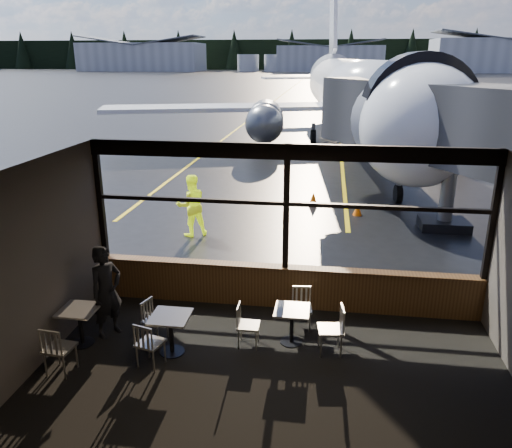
% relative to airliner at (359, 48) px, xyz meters
% --- Properties ---
extents(ground_plane, '(520.00, 520.00, 0.00)m').
position_rel_airliner_xyz_m(ground_plane, '(-2.24, 99.14, -5.57)').
color(ground_plane, black).
rests_on(ground_plane, ground).
extents(carpet_floor, '(8.00, 6.00, 0.01)m').
position_rel_airliner_xyz_m(carpet_floor, '(-2.24, -23.86, -5.56)').
color(carpet_floor, black).
rests_on(carpet_floor, ground).
extents(ceiling, '(8.00, 6.00, 0.04)m').
position_rel_airliner_xyz_m(ceiling, '(-2.24, -23.86, -2.07)').
color(ceiling, '#38332D').
rests_on(ceiling, ground).
extents(wall_left, '(0.04, 6.00, 3.50)m').
position_rel_airliner_xyz_m(wall_left, '(-6.24, -23.86, -3.82)').
color(wall_left, '#4C443D').
rests_on(wall_left, ground).
extents(wall_back, '(8.00, 0.04, 3.50)m').
position_rel_airliner_xyz_m(wall_back, '(-2.24, -26.86, -3.82)').
color(wall_back, '#4C443D').
rests_on(wall_back, ground).
extents(window_sill, '(8.00, 0.28, 0.90)m').
position_rel_airliner_xyz_m(window_sill, '(-2.24, -20.86, -5.12)').
color(window_sill, '#4A2D16').
rests_on(window_sill, ground).
extents(window_header, '(8.00, 0.18, 0.30)m').
position_rel_airliner_xyz_m(window_header, '(-2.24, -20.86, -2.22)').
color(window_header, black).
rests_on(window_header, ground).
extents(mullion_left, '(0.12, 0.12, 2.60)m').
position_rel_airliner_xyz_m(mullion_left, '(-6.19, -20.86, -3.37)').
color(mullion_left, black).
rests_on(mullion_left, ground).
extents(mullion_centre, '(0.12, 0.12, 2.60)m').
position_rel_airliner_xyz_m(mullion_centre, '(-2.24, -20.86, -3.37)').
color(mullion_centre, black).
rests_on(mullion_centre, ground).
extents(mullion_right, '(0.12, 0.12, 2.60)m').
position_rel_airliner_xyz_m(mullion_right, '(1.71, -20.86, -3.37)').
color(mullion_right, black).
rests_on(mullion_right, ground).
extents(window_transom, '(8.00, 0.10, 0.08)m').
position_rel_airliner_xyz_m(window_transom, '(-2.24, -20.86, -3.27)').
color(window_transom, black).
rests_on(window_transom, ground).
extents(airliner, '(33.75, 39.22, 11.14)m').
position_rel_airliner_xyz_m(airliner, '(0.00, 0.00, 0.00)').
color(airliner, white).
rests_on(airliner, ground_plane).
extents(jet_bridge, '(8.82, 10.78, 4.70)m').
position_rel_airliner_xyz_m(jet_bridge, '(1.36, -15.36, -3.22)').
color(jet_bridge, '#2D2D30').
rests_on(jet_bridge, ground_plane).
extents(cafe_table_near, '(0.64, 0.64, 0.70)m').
position_rel_airliner_xyz_m(cafe_table_near, '(-1.99, -22.27, -5.22)').
color(cafe_table_near, gray).
rests_on(cafe_table_near, carpet_floor).
extents(cafe_table_mid, '(0.68, 0.68, 0.75)m').
position_rel_airliner_xyz_m(cafe_table_mid, '(-4.10, -22.91, -5.20)').
color(cafe_table_mid, gray).
rests_on(cafe_table_mid, carpet_floor).
extents(cafe_table_left, '(0.66, 0.66, 0.73)m').
position_rel_airliner_xyz_m(cafe_table_left, '(-5.84, -22.87, -5.21)').
color(cafe_table_left, '#9B968F').
rests_on(cafe_table_left, carpet_floor).
extents(chair_near_e, '(0.56, 0.56, 0.92)m').
position_rel_airliner_xyz_m(chair_near_e, '(-1.28, -22.49, -5.11)').
color(chair_near_e, beige).
rests_on(chair_near_e, carpet_floor).
extents(chair_near_w, '(0.46, 0.46, 0.83)m').
position_rel_airliner_xyz_m(chair_near_w, '(-2.76, -22.48, -5.16)').
color(chair_near_w, beige).
rests_on(chair_near_w, carpet_floor).
extents(chair_near_n, '(0.50, 0.50, 0.83)m').
position_rel_airliner_xyz_m(chair_near_n, '(-1.84, -21.70, -5.16)').
color(chair_near_n, beige).
rests_on(chair_near_n, carpet_floor).
extents(chair_mid_s, '(0.58, 0.58, 0.87)m').
position_rel_airliner_xyz_m(chair_mid_s, '(-4.33, -23.34, -5.14)').
color(chair_mid_s, beige).
rests_on(chair_mid_s, carpet_floor).
extents(chair_mid_w, '(0.55, 0.55, 0.80)m').
position_rel_airliner_xyz_m(chair_mid_w, '(-4.52, -22.53, -5.17)').
color(chair_mid_w, '#AEA89D').
rests_on(chair_mid_w, carpet_floor).
extents(chair_left_s, '(0.55, 0.55, 0.92)m').
position_rel_airliner_xyz_m(chair_left_s, '(-5.76, -23.75, -5.11)').
color(chair_left_s, beige).
rests_on(chair_left_s, carpet_floor).
extents(passenger, '(0.70, 0.79, 1.81)m').
position_rel_airliner_xyz_m(passenger, '(-5.46, -22.47, -4.67)').
color(passenger, black).
rests_on(passenger, carpet_floor).
extents(ground_crew, '(1.13, 1.06, 1.85)m').
position_rel_airliner_xyz_m(ground_crew, '(-5.40, -16.71, -4.65)').
color(ground_crew, '#BFF219').
rests_on(ground_crew, ground_plane).
extents(cone_nose, '(0.31, 0.31, 0.43)m').
position_rel_airliner_xyz_m(cone_nose, '(-0.39, -14.01, -5.36)').
color(cone_nose, orange).
rests_on(cone_nose, ground_plane).
extents(cone_wing, '(0.34, 0.34, 0.47)m').
position_rel_airliner_xyz_m(cone_wing, '(-6.82, -2.79, -5.34)').
color(cone_wing, '#FC5C07').
rests_on(cone_wing, ground_plane).
extents(hangar_left, '(45.00, 18.00, 11.00)m').
position_rel_airliner_xyz_m(hangar_left, '(-72.24, 159.14, -0.07)').
color(hangar_left, silver).
rests_on(hangar_left, ground_plane).
extents(hangar_mid, '(38.00, 15.00, 10.00)m').
position_rel_airliner_xyz_m(hangar_mid, '(-2.24, 164.14, -0.57)').
color(hangar_mid, silver).
rests_on(hangar_mid, ground_plane).
extents(hangar_right, '(50.00, 20.00, 12.00)m').
position_rel_airliner_xyz_m(hangar_right, '(57.76, 157.14, 0.43)').
color(hangar_right, silver).
rests_on(hangar_right, ground_plane).
extents(fuel_tank_a, '(8.00, 8.00, 6.00)m').
position_rel_airliner_xyz_m(fuel_tank_a, '(-32.24, 161.14, -2.57)').
color(fuel_tank_a, silver).
rests_on(fuel_tank_a, ground_plane).
extents(fuel_tank_b, '(8.00, 8.00, 6.00)m').
position_rel_airliner_xyz_m(fuel_tank_b, '(-22.24, 161.14, -2.57)').
color(fuel_tank_b, silver).
rests_on(fuel_tank_b, ground_plane).
extents(fuel_tank_c, '(8.00, 8.00, 6.00)m').
position_rel_airliner_xyz_m(fuel_tank_c, '(-12.24, 161.14, -2.57)').
color(fuel_tank_c, silver).
rests_on(fuel_tank_c, ground_plane).
extents(treeline, '(360.00, 3.00, 12.00)m').
position_rel_airliner_xyz_m(treeline, '(-2.24, 189.14, 0.43)').
color(treeline, black).
rests_on(treeline, ground_plane).
extents(cone_extra, '(0.36, 0.36, 0.49)m').
position_rel_airliner_xyz_m(cone_extra, '(-1.91, -13.11, -5.33)').
color(cone_extra, '#F55107').
rests_on(cone_extra, ground_plane).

